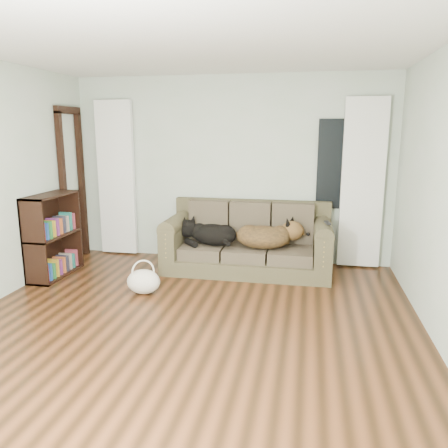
% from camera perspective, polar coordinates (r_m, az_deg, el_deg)
% --- Properties ---
extents(floor, '(5.00, 5.00, 0.00)m').
position_cam_1_polar(floor, '(4.20, -5.49, -14.07)').
color(floor, black).
rests_on(floor, ground).
extents(ceiling, '(5.00, 5.00, 0.00)m').
position_cam_1_polar(ceiling, '(3.84, -6.34, 23.28)').
color(ceiling, white).
rests_on(ceiling, ground).
extents(wall_back, '(4.50, 0.04, 2.60)m').
position_cam_1_polar(wall_back, '(6.23, 0.84, 7.08)').
color(wall_back, beige).
rests_on(wall_back, ground).
extents(curtain_left, '(0.55, 0.08, 2.25)m').
position_cam_1_polar(curtain_left, '(6.68, -13.86, 5.79)').
color(curtain_left, white).
rests_on(curtain_left, ground).
extents(curtain_right, '(0.55, 0.08, 2.25)m').
position_cam_1_polar(curtain_right, '(6.11, 17.62, 5.00)').
color(curtain_right, white).
rests_on(curtain_right, ground).
extents(window_pane, '(0.50, 0.03, 1.20)m').
position_cam_1_polar(window_pane, '(6.10, 14.44, 7.54)').
color(window_pane, black).
rests_on(window_pane, wall_back).
extents(door_casing, '(0.07, 0.60, 2.10)m').
position_cam_1_polar(door_casing, '(6.60, -19.11, 4.52)').
color(door_casing, black).
rests_on(door_casing, ground).
extents(sofa, '(2.18, 0.94, 0.89)m').
position_cam_1_polar(sofa, '(5.81, 3.08, -1.82)').
color(sofa, black).
rests_on(sofa, floor).
extents(dog_black_lab, '(0.79, 0.69, 0.28)m').
position_cam_1_polar(dog_black_lab, '(5.86, -1.78, -1.39)').
color(dog_black_lab, black).
rests_on(dog_black_lab, sofa).
extents(dog_shepherd, '(0.75, 0.54, 0.32)m').
position_cam_1_polar(dog_shepherd, '(5.70, 5.54, -1.71)').
color(dog_shepherd, black).
rests_on(dog_shepherd, sofa).
extents(tv_remote, '(0.09, 0.20, 0.02)m').
position_cam_1_polar(tv_remote, '(5.55, 13.35, 0.17)').
color(tv_remote, black).
rests_on(tv_remote, sofa).
extents(tote_bag, '(0.46, 0.40, 0.28)m').
position_cam_1_polar(tote_bag, '(5.15, -10.47, -7.22)').
color(tote_bag, beige).
rests_on(tote_bag, floor).
extents(bookshelf, '(0.34, 0.86, 1.07)m').
position_cam_1_polar(bookshelf, '(6.01, -21.40, -1.70)').
color(bookshelf, black).
rests_on(bookshelf, floor).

